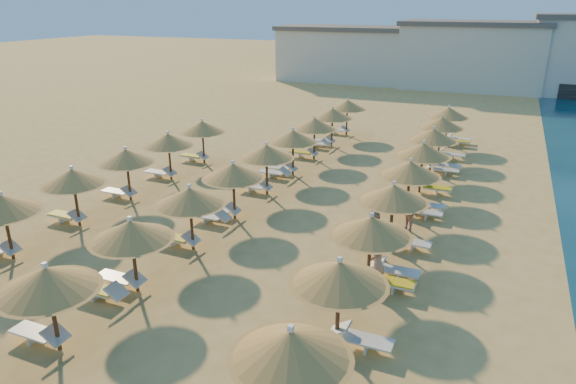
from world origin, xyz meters
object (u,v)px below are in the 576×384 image
at_px(parasol_row_west, 233,172).
at_px(beachgoer_a, 378,262).
at_px(beachgoer_b, 373,235).
at_px(parasol_row_east, 393,194).
at_px(beachgoer_c, 409,212).

bearing_deg(parasol_row_west, beachgoer_a, -24.46).
distance_m(beachgoer_b, beachgoer_a, 2.18).
bearing_deg(beachgoer_b, parasol_row_east, 160.22).
bearing_deg(parasol_row_west, parasol_row_east, 0.00).
height_order(beachgoer_c, beachgoer_b, beachgoer_b).
distance_m(parasol_row_east, parasol_row_west, 7.06).
bearing_deg(parasol_row_west, beachgoer_b, -10.92).
distance_m(parasol_row_east, beachgoer_c, 2.24).
xyz_separation_m(beachgoer_c, beachgoer_a, (-0.06, -5.11, 0.09)).
xyz_separation_m(beachgoer_c, beachgoer_b, (-0.77, -3.04, 0.11)).
relative_size(parasol_row_east, beachgoer_c, 21.57).
relative_size(parasol_row_east, beachgoer_b, 19.18).
bearing_deg(parasol_row_east, beachgoer_b, -107.70).
bearing_deg(beachgoer_b, beachgoer_c, 163.77).
bearing_deg(beachgoer_c, beachgoer_a, -51.46).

